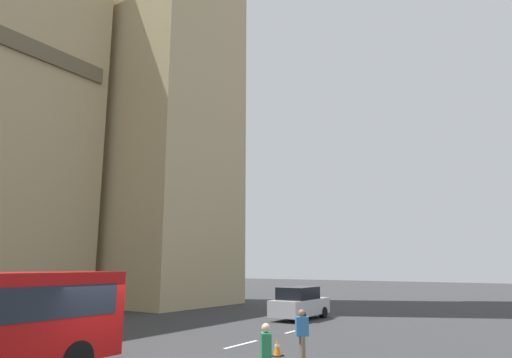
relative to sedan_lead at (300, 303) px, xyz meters
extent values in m
cube|color=silver|center=(-8.65, -1.97, -0.91)|extent=(2.20, 0.16, 0.01)
cube|color=silver|center=(-4.05, -1.97, -0.91)|extent=(2.20, 0.16, 0.01)
cube|color=#B7B7BC|center=(0.06, 0.02, -0.21)|extent=(4.40, 1.80, 0.90)
cube|color=black|center=(-0.14, 0.02, 0.59)|extent=(2.46, 1.66, 0.70)
cylinder|color=black|center=(1.46, -0.79, -0.59)|extent=(0.64, 0.30, 0.64)
cylinder|color=black|center=(-1.35, -0.79, -0.59)|extent=(0.64, 0.30, 0.64)
cube|color=black|center=(-9.80, -4.32, -0.90)|extent=(0.36, 0.36, 0.03)
cone|color=orange|center=(-9.80, -4.32, -0.61)|extent=(0.28, 0.28, 0.55)
cylinder|color=white|center=(-9.80, -4.32, -0.58)|extent=(0.17, 0.17, 0.08)
cube|color=#267F4C|center=(-14.06, -6.56, 0.25)|extent=(0.46, 0.44, 0.60)
sphere|color=beige|center=(-14.06, -6.56, 0.67)|extent=(0.22, 0.22, 0.22)
cylinder|color=#726651|center=(-10.54, -5.73, -0.48)|extent=(0.16, 0.16, 0.86)
cylinder|color=#726651|center=(-10.39, -5.60, -0.48)|extent=(0.16, 0.16, 0.86)
cube|color=#3372B2|center=(-10.47, -5.67, 0.25)|extent=(0.44, 0.46, 0.60)
sphere|color=#936B4C|center=(-10.47, -5.67, 0.67)|extent=(0.22, 0.22, 0.22)
camera|label=1|loc=(-23.73, -12.70, 2.19)|focal=31.01mm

